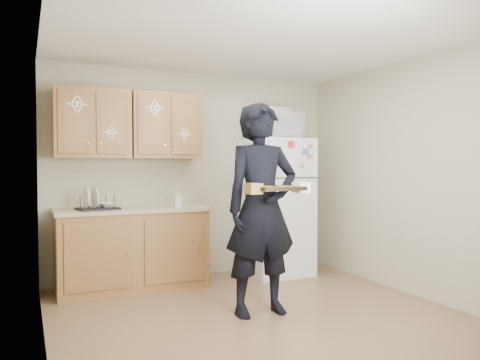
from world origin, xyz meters
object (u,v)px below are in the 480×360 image
object	(u,v)px
refrigerator	(277,206)
person	(262,209)
dish_rack	(98,202)
baking_tray	(278,189)
microwave	(277,126)

from	to	relation	value
refrigerator	person	world-z (taller)	person
dish_rack	refrigerator	bearing A→B (deg)	-0.58
baking_tray	microwave	world-z (taller)	microwave
person	baking_tray	world-z (taller)	person
person	baking_tray	size ratio (longest dim) A/B	4.83
microwave	dish_rack	world-z (taller)	microwave
person	microwave	size ratio (longest dim) A/B	3.38
refrigerator	dish_rack	bearing A→B (deg)	179.42
microwave	dish_rack	bearing A→B (deg)	179.66
baking_tray	microwave	xyz separation A→B (m)	(0.87, 1.57, 0.69)
baking_tray	dish_rack	world-z (taller)	baking_tray
refrigerator	baking_tray	distance (m)	1.88
person	microwave	bearing A→B (deg)	56.10
person	refrigerator	bearing A→B (deg)	56.23
refrigerator	person	size ratio (longest dim) A/B	0.87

